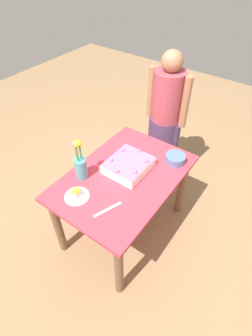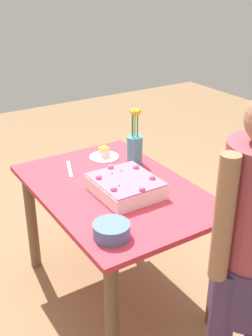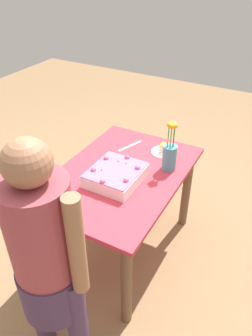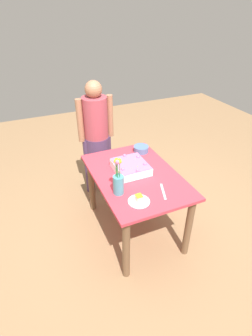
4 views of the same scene
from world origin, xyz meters
name	(u,v)px [view 2 (image 2 of 4)]	position (x,y,z in m)	size (l,w,h in m)	color
ground_plane	(116,290)	(0.00, 0.00, 0.00)	(8.00, 8.00, 0.00)	#916E4B
dining_table	(115,208)	(0.00, 0.00, 0.61)	(1.19, 0.82, 0.75)	#CA3544
sheet_cake	(125,186)	(0.09, 0.02, 0.80)	(0.36, 0.32, 0.11)	white
serving_plate_with_slice	(104,155)	(-0.39, 0.16, 0.77)	(0.19, 0.19, 0.07)	white
cake_knife	(70,169)	(-0.35, -0.11, 0.75)	(0.23, 0.02, 0.00)	silver
flower_vase	(135,146)	(-0.21, 0.27, 0.87)	(0.10, 0.10, 0.36)	teal
fruit_bowl	(112,230)	(0.41, -0.26, 0.78)	(0.17, 0.17, 0.07)	#4F6C9E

